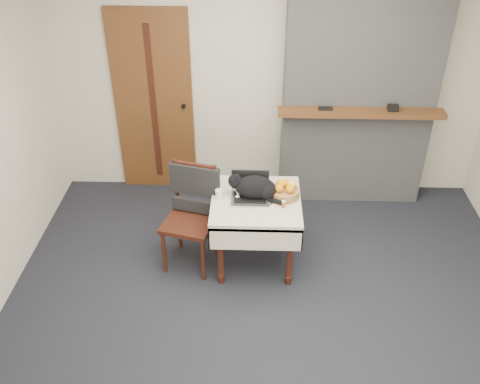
{
  "coord_description": "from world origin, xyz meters",
  "views": [
    {
      "loc": [
        -0.13,
        -3.19,
        3.32
      ],
      "look_at": [
        -0.25,
        0.62,
        0.81
      ],
      "focal_mm": 40.0,
      "sensor_mm": 36.0,
      "label": 1
    }
  ],
  "objects_px": {
    "pill_bottle": "(284,204)",
    "chair": "(193,202)",
    "fruit_basket": "(285,191)",
    "door": "(154,104)",
    "laptop": "(250,191)",
    "cream_jar": "(219,194)",
    "cat": "(255,187)",
    "side_table": "(256,210)"
  },
  "relations": [
    {
      "from": "chair",
      "to": "side_table",
      "type": "bearing_deg",
      "value": 9.17
    },
    {
      "from": "door",
      "to": "pill_bottle",
      "type": "relative_size",
      "value": 29.38
    },
    {
      "from": "cream_jar",
      "to": "pill_bottle",
      "type": "distance_m",
      "value": 0.57
    },
    {
      "from": "cream_jar",
      "to": "chair",
      "type": "bearing_deg",
      "value": 171.25
    },
    {
      "from": "door",
      "to": "cat",
      "type": "distance_m",
      "value": 1.68
    },
    {
      "from": "cream_jar",
      "to": "laptop",
      "type": "bearing_deg",
      "value": 3.22
    },
    {
      "from": "laptop",
      "to": "chair",
      "type": "relative_size",
      "value": 0.33
    },
    {
      "from": "chair",
      "to": "pill_bottle",
      "type": "bearing_deg",
      "value": 2.79
    },
    {
      "from": "pill_bottle",
      "to": "laptop",
      "type": "bearing_deg",
      "value": 152.71
    },
    {
      "from": "door",
      "to": "cat",
      "type": "relative_size",
      "value": 4.03
    },
    {
      "from": "cat",
      "to": "fruit_basket",
      "type": "height_order",
      "value": "cat"
    },
    {
      "from": "side_table",
      "to": "laptop",
      "type": "height_order",
      "value": "laptop"
    },
    {
      "from": "side_table",
      "to": "cream_jar",
      "type": "height_order",
      "value": "cream_jar"
    },
    {
      "from": "door",
      "to": "chair",
      "type": "xyz_separation_m",
      "value": [
        0.52,
        -1.25,
        -0.37
      ]
    },
    {
      "from": "cat",
      "to": "pill_bottle",
      "type": "distance_m",
      "value": 0.29
    },
    {
      "from": "cat",
      "to": "pill_bottle",
      "type": "bearing_deg",
      "value": -26.78
    },
    {
      "from": "laptop",
      "to": "chair",
      "type": "xyz_separation_m",
      "value": [
        -0.51,
        0.02,
        -0.13
      ]
    },
    {
      "from": "pill_bottle",
      "to": "fruit_basket",
      "type": "height_order",
      "value": "fruit_basket"
    },
    {
      "from": "pill_bottle",
      "to": "chair",
      "type": "relative_size",
      "value": 0.07
    },
    {
      "from": "cat",
      "to": "chair",
      "type": "height_order",
      "value": "chair"
    },
    {
      "from": "laptop",
      "to": "chair",
      "type": "distance_m",
      "value": 0.53
    },
    {
      "from": "chair",
      "to": "fruit_basket",
      "type": "bearing_deg",
      "value": 14.87
    },
    {
      "from": "chair",
      "to": "door",
      "type": "bearing_deg",
      "value": 127.51
    },
    {
      "from": "side_table",
      "to": "chair",
      "type": "distance_m",
      "value": 0.57
    },
    {
      "from": "pill_bottle",
      "to": "fruit_basket",
      "type": "relative_size",
      "value": 0.27
    },
    {
      "from": "side_table",
      "to": "pill_bottle",
      "type": "height_order",
      "value": "pill_bottle"
    },
    {
      "from": "door",
      "to": "fruit_basket",
      "type": "distance_m",
      "value": 1.85
    },
    {
      "from": "laptop",
      "to": "cat",
      "type": "height_order",
      "value": "cat"
    },
    {
      "from": "laptop",
      "to": "pill_bottle",
      "type": "xyz_separation_m",
      "value": [
        0.29,
        -0.15,
        -0.03
      ]
    },
    {
      "from": "side_table",
      "to": "fruit_basket",
      "type": "xyz_separation_m",
      "value": [
        0.25,
        0.06,
        0.17
      ]
    },
    {
      "from": "pill_bottle",
      "to": "chair",
      "type": "height_order",
      "value": "chair"
    },
    {
      "from": "cream_jar",
      "to": "chair",
      "type": "xyz_separation_m",
      "value": [
        -0.24,
        0.04,
        -0.11
      ]
    },
    {
      "from": "cat",
      "to": "side_table",
      "type": "bearing_deg",
      "value": -71.18
    },
    {
      "from": "side_table",
      "to": "chair",
      "type": "height_order",
      "value": "chair"
    },
    {
      "from": "fruit_basket",
      "to": "cream_jar",
      "type": "bearing_deg",
      "value": -176.21
    },
    {
      "from": "cat",
      "to": "chair",
      "type": "xyz_separation_m",
      "value": [
        -0.56,
        0.02,
        -0.18
      ]
    },
    {
      "from": "cream_jar",
      "to": "cat",
      "type": "bearing_deg",
      "value": 2.44
    },
    {
      "from": "side_table",
      "to": "door",
      "type": "bearing_deg",
      "value": 129.76
    },
    {
      "from": "door",
      "to": "chair",
      "type": "relative_size",
      "value": 2.04
    },
    {
      "from": "cream_jar",
      "to": "fruit_basket",
      "type": "relative_size",
      "value": 0.31
    },
    {
      "from": "chair",
      "to": "laptop",
      "type": "bearing_deg",
      "value": 12.35
    },
    {
      "from": "door",
      "to": "laptop",
      "type": "xyz_separation_m",
      "value": [
        1.04,
        -1.28,
        -0.24
      ]
    }
  ]
}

